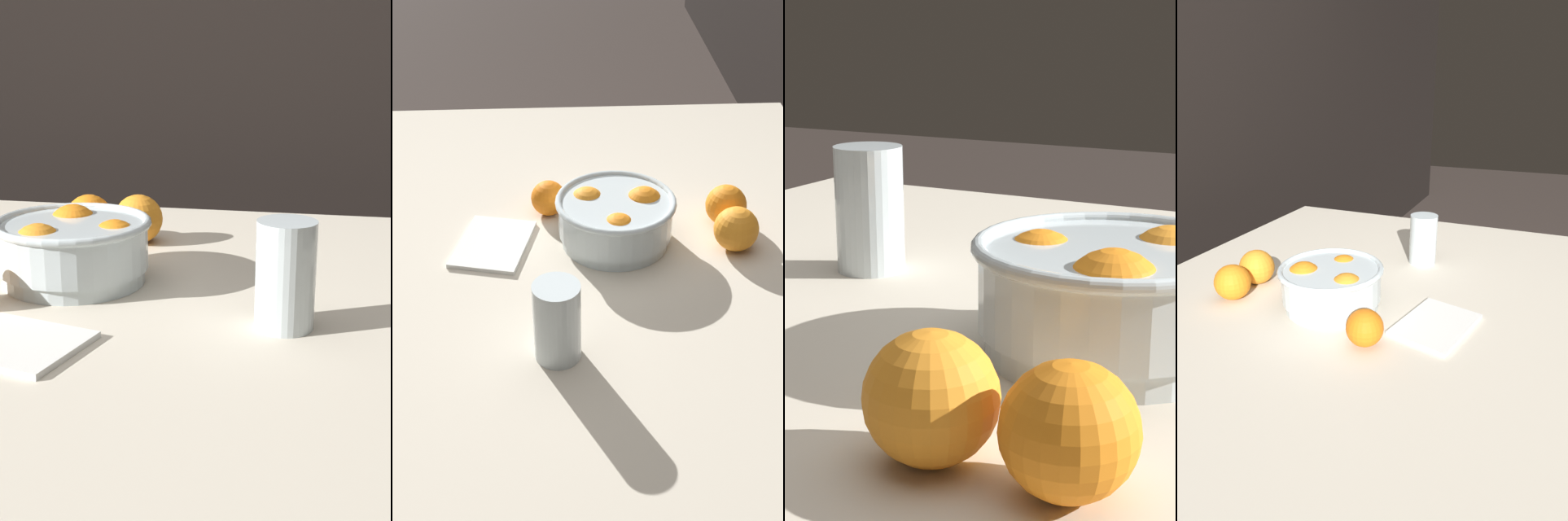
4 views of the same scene
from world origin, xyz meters
TOP-DOWN VIEW (x-y plane):
  - ground_plane at (0.00, 0.00)m, footprint 12.00×12.00m
  - dining_table at (0.00, 0.00)m, footprint 1.32×1.05m
  - fruit_bowl at (-0.03, 0.03)m, footprint 0.22×0.22m
  - juice_glass at (0.27, -0.08)m, footprint 0.07×0.07m
  - orange_loose_near_bowl at (0.00, 0.25)m, footprint 0.08×0.08m
  - orange_loose_front at (-0.14, -0.09)m, footprint 0.07×0.07m
  - orange_loose_aside at (-0.09, 0.25)m, footprint 0.08×0.08m
  - napkin at (-0.03, -0.20)m, footprint 0.19×0.16m

SIDE VIEW (x-z plane):
  - ground_plane at x=0.00m, z-range 0.00..0.00m
  - dining_table at x=0.00m, z-range 0.30..1.02m
  - napkin at x=-0.03m, z-range 0.73..0.74m
  - orange_loose_front at x=-0.14m, z-range 0.73..0.80m
  - orange_loose_aside at x=-0.09m, z-range 0.73..0.81m
  - orange_loose_near_bowl at x=0.00m, z-range 0.73..0.81m
  - fruit_bowl at x=-0.03m, z-range 0.73..0.83m
  - juice_glass at x=0.27m, z-range 0.72..0.85m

